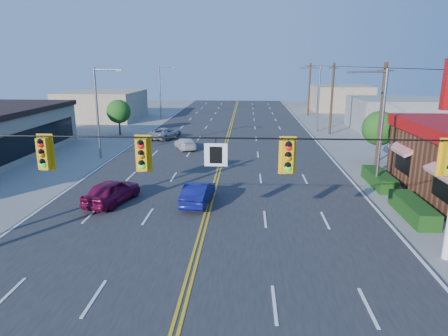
# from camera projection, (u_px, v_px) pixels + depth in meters

# --- Properties ---
(ground) EXTENTS (160.00, 160.00, 0.00)m
(ground) POSITION_uv_depth(u_px,v_px,m) (183.00, 303.00, 14.28)
(ground) COLOR gray
(ground) RESTS_ON ground
(road) EXTENTS (20.00, 120.00, 0.06)m
(road) POSITION_uv_depth(u_px,v_px,m) (220.00, 165.00, 33.59)
(road) COLOR #2D2D30
(road) RESTS_ON ground
(signal_span) EXTENTS (24.32, 0.34, 9.00)m
(signal_span) POSITION_uv_depth(u_px,v_px,m) (176.00, 171.00, 13.05)
(signal_span) COLOR #47301E
(signal_span) RESTS_ON ground
(streetlight_se) EXTENTS (2.55, 0.25, 8.00)m
(streetlight_se) POSITION_uv_depth(u_px,v_px,m) (379.00, 123.00, 26.05)
(streetlight_se) COLOR gray
(streetlight_se) RESTS_ON ground
(streetlight_ne) EXTENTS (2.55, 0.25, 8.00)m
(streetlight_ne) POSITION_uv_depth(u_px,v_px,m) (317.00, 95.00, 49.23)
(streetlight_ne) COLOR gray
(streetlight_ne) RESTS_ON ground
(streetlight_sw) EXTENTS (2.55, 0.25, 8.00)m
(streetlight_sw) POSITION_uv_depth(u_px,v_px,m) (99.00, 108.00, 34.99)
(streetlight_sw) COLOR gray
(streetlight_sw) RESTS_ON ground
(streetlight_nw) EXTENTS (2.55, 0.25, 8.00)m
(streetlight_nw) POSITION_uv_depth(u_px,v_px,m) (161.00, 89.00, 60.09)
(streetlight_nw) COLOR gray
(streetlight_nw) RESTS_ON ground
(utility_pole_near) EXTENTS (0.28, 0.28, 8.40)m
(utility_pole_near) POSITION_uv_depth(u_px,v_px,m) (381.00, 120.00, 29.92)
(utility_pole_near) COLOR #47301E
(utility_pole_near) RESTS_ON ground
(utility_pole_mid) EXTENTS (0.28, 0.28, 8.40)m
(utility_pole_mid) POSITION_uv_depth(u_px,v_px,m) (332.00, 99.00, 47.30)
(utility_pole_mid) COLOR #47301E
(utility_pole_mid) RESTS_ON ground
(utility_pole_far) EXTENTS (0.28, 0.28, 8.40)m
(utility_pole_far) POSITION_uv_depth(u_px,v_px,m) (309.00, 90.00, 64.68)
(utility_pole_far) COLOR #47301E
(utility_pole_far) RESTS_ON ground
(tree_kfc_rear) EXTENTS (2.94, 2.94, 4.41)m
(tree_kfc_rear) POSITION_uv_depth(u_px,v_px,m) (380.00, 128.00, 34.03)
(tree_kfc_rear) COLOR #47301E
(tree_kfc_rear) RESTS_ON ground
(tree_west) EXTENTS (2.80, 2.80, 4.20)m
(tree_west) POSITION_uv_depth(u_px,v_px,m) (119.00, 112.00, 47.13)
(tree_west) COLOR #47301E
(tree_west) RESTS_ON ground
(bld_east_mid) EXTENTS (12.00, 10.00, 4.00)m
(bld_east_mid) POSITION_uv_depth(u_px,v_px,m) (402.00, 114.00, 51.17)
(bld_east_mid) COLOR gray
(bld_east_mid) RESTS_ON ground
(bld_west_far) EXTENTS (11.00, 12.00, 4.20)m
(bld_west_far) POSITION_uv_depth(u_px,v_px,m) (103.00, 105.00, 61.22)
(bld_west_far) COLOR tan
(bld_west_far) RESTS_ON ground
(bld_east_far) EXTENTS (10.00, 10.00, 4.40)m
(bld_east_far) POSITION_uv_depth(u_px,v_px,m) (340.00, 98.00, 72.53)
(bld_east_far) COLOR tan
(bld_east_far) RESTS_ON ground
(car_magenta) EXTENTS (2.83, 4.66, 1.48)m
(car_magenta) POSITION_uv_depth(u_px,v_px,m) (112.00, 192.00, 24.17)
(car_magenta) COLOR maroon
(car_magenta) RESTS_ON ground
(car_blue) EXTENTS (1.80, 4.18, 1.34)m
(car_blue) POSITION_uv_depth(u_px,v_px,m) (198.00, 194.00, 24.09)
(car_blue) COLOR navy
(car_blue) RESTS_ON ground
(car_white) EXTENTS (3.00, 4.22, 1.13)m
(car_white) POSITION_uv_depth(u_px,v_px,m) (185.00, 144.00, 39.58)
(car_white) COLOR silver
(car_white) RESTS_ON ground
(car_silver) EXTENTS (3.57, 4.99, 1.26)m
(car_silver) POSITION_uv_depth(u_px,v_px,m) (166.00, 134.00, 44.91)
(car_silver) COLOR #ADADB3
(car_silver) RESTS_ON ground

